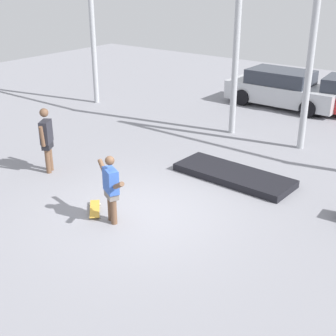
% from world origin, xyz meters
% --- Properties ---
extents(ground_plane, '(36.00, 36.00, 0.00)m').
position_xyz_m(ground_plane, '(0.00, 0.00, 0.00)').
color(ground_plane, gray).
extents(skateboarder, '(1.29, 0.71, 1.50)m').
position_xyz_m(skateboarder, '(-0.23, -0.64, 0.82)').
color(skateboarder, brown).
rests_on(skateboarder, ground_plane).
extents(skateboard, '(0.73, 0.74, 0.08)m').
position_xyz_m(skateboard, '(-0.86, -0.55, 0.06)').
color(skateboard, gold).
rests_on(skateboard, ground_plane).
extents(manual_pad, '(3.11, 1.28, 0.18)m').
position_xyz_m(manual_pad, '(0.70, 2.85, 0.09)').
color(manual_pad, black).
rests_on(manual_pad, ground_plane).
extents(canopy_support_left, '(6.41, 0.20, 5.33)m').
position_xyz_m(canopy_support_left, '(-4.29, 6.01, 3.37)').
color(canopy_support_left, '#A5A8AD').
rests_on(canopy_support_left, ground_plane).
extents(parked_car_silver, '(4.34, 1.86, 1.39)m').
position_xyz_m(parked_car_silver, '(-1.26, 9.99, 0.67)').
color(parked_car_silver, '#B7BABF').
rests_on(parked_car_silver, ground_plane).
extents(bystander, '(0.49, 0.71, 1.73)m').
position_xyz_m(bystander, '(-3.40, 0.31, 0.94)').
color(bystander, brown).
rests_on(bystander, ground_plane).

